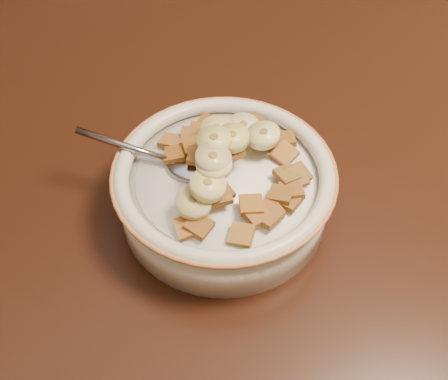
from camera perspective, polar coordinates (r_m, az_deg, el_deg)
table at (r=0.63m, az=3.64°, el=4.19°), size 1.43×0.95×0.04m
cereal_bowl at (r=0.53m, az=0.00°, el=-0.45°), size 0.20×0.20×0.05m
milk at (r=0.51m, az=0.00°, el=1.24°), size 0.16×0.16×0.00m
spoon at (r=0.52m, az=-3.36°, el=2.27°), size 0.06×0.06×0.01m
cereal_square_0 at (r=0.54m, az=4.47°, el=5.14°), size 0.03×0.03×0.01m
cereal_square_1 at (r=0.48m, az=2.77°, el=-1.53°), size 0.03×0.03×0.01m
cereal_square_2 at (r=0.48m, az=-0.43°, el=-0.25°), size 0.02×0.02×0.01m
cereal_square_3 at (r=0.48m, az=4.50°, el=-2.74°), size 0.02×0.03×0.01m
cereal_square_4 at (r=0.49m, az=6.53°, el=-1.07°), size 0.03×0.03×0.01m
cereal_square_5 at (r=0.47m, az=1.77°, el=-4.58°), size 0.03×0.03×0.01m
cereal_square_6 at (r=0.54m, az=6.14°, el=5.13°), size 0.03×0.03×0.01m
cereal_square_7 at (r=0.47m, az=-3.74°, el=-3.75°), size 0.02×0.02×0.01m
cereal_square_8 at (r=0.49m, az=5.75°, el=-0.49°), size 0.03×0.03×0.01m
cereal_square_9 at (r=0.51m, az=7.51°, el=1.62°), size 0.02×0.02×0.01m
cereal_square_10 at (r=0.51m, az=6.47°, el=1.53°), size 0.02×0.02×0.01m
cereal_square_11 at (r=0.52m, az=0.85°, el=4.88°), size 0.03×0.02×0.01m
cereal_square_12 at (r=0.48m, az=-0.48°, el=-0.51°), size 0.03×0.03×0.01m
cereal_square_13 at (r=0.55m, az=3.05°, el=6.81°), size 0.02×0.02×0.01m
cereal_square_14 at (r=0.53m, az=1.46°, el=5.14°), size 0.03×0.03×0.01m
cereal_square_15 at (r=0.54m, az=-3.37°, el=5.40°), size 0.03×0.03×0.01m
cereal_square_16 at (r=0.52m, az=-4.97°, el=3.65°), size 0.03×0.03×0.01m
cereal_square_17 at (r=0.47m, az=-2.55°, el=-3.65°), size 0.03×0.03×0.01m
cereal_square_18 at (r=0.52m, az=-3.05°, el=4.56°), size 0.03×0.03×0.01m
cereal_square_19 at (r=0.51m, az=7.24°, el=1.23°), size 0.02×0.02×0.01m
cereal_square_20 at (r=0.53m, az=6.19°, el=3.68°), size 0.03×0.02×0.01m
cereal_square_21 at (r=0.48m, az=4.63°, el=-2.09°), size 0.02×0.02×0.01m
cereal_square_22 at (r=0.56m, az=-1.69°, el=6.74°), size 0.03×0.03×0.01m
cereal_square_23 at (r=0.48m, az=3.40°, el=-2.53°), size 0.02×0.02×0.01m
cereal_square_24 at (r=0.54m, az=-5.43°, el=4.93°), size 0.03×0.03×0.01m
cereal_square_25 at (r=0.55m, az=-2.56°, el=5.89°), size 0.03×0.03×0.01m
cereal_square_26 at (r=0.50m, az=6.86°, el=-0.06°), size 0.03×0.03×0.01m
cereal_square_27 at (r=0.51m, az=0.71°, el=3.83°), size 0.02×0.02×0.01m
cereal_square_28 at (r=0.51m, az=-2.57°, el=3.46°), size 0.03×0.03×0.01m
banana_slice_0 at (r=0.53m, az=1.98°, el=6.37°), size 0.04×0.04×0.01m
banana_slice_1 at (r=0.52m, az=4.02°, el=5.56°), size 0.04×0.04×0.01m
banana_slice_2 at (r=0.49m, az=-1.03°, el=5.04°), size 0.04×0.04×0.01m
banana_slice_3 at (r=0.47m, az=-3.11°, el=-1.26°), size 0.04×0.04×0.01m
banana_slice_4 at (r=0.48m, az=-1.01°, el=2.55°), size 0.04×0.04×0.01m
banana_slice_5 at (r=0.47m, az=-1.66°, el=0.44°), size 0.03×0.03×0.02m
banana_slice_6 at (r=0.52m, az=-0.71°, el=6.01°), size 0.03×0.03×0.01m
banana_slice_7 at (r=0.50m, az=0.83°, el=5.31°), size 0.04×0.04×0.01m
banana_slice_8 at (r=0.48m, az=-1.12°, el=3.16°), size 0.04×0.04×0.01m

